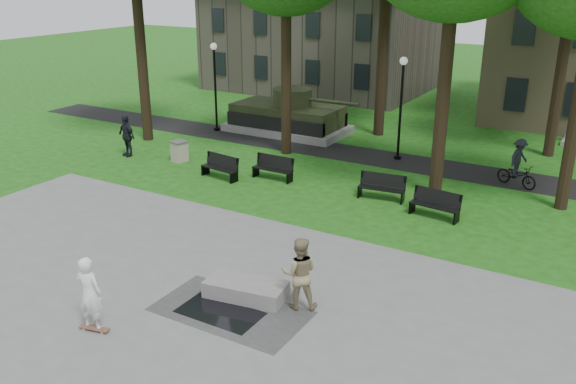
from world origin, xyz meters
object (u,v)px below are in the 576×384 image
at_px(cyclist, 518,167).
at_px(trash_bin, 179,151).
at_px(concrete_block, 246,289).
at_px(park_bench_0, 220,166).
at_px(skateboarder, 90,293).
at_px(friend_watching, 299,273).

bearing_deg(cyclist, trash_bin, 129.41).
bearing_deg(cyclist, concrete_block, -176.57).
bearing_deg(park_bench_0, skateboarder, -61.00).
bearing_deg(trash_bin, cyclist, 17.05).
distance_m(concrete_block, park_bench_0, 10.20).
height_order(skateboarder, friend_watching, friend_watching).
bearing_deg(trash_bin, friend_watching, -37.23).
height_order(friend_watching, park_bench_0, friend_watching).
bearing_deg(concrete_block, friend_watching, 10.66).
bearing_deg(skateboarder, trash_bin, -67.42).
relative_size(concrete_block, trash_bin, 2.29).
relative_size(concrete_block, park_bench_0, 1.19).
distance_m(cyclist, trash_bin, 14.78).
distance_m(friend_watching, trash_bin, 14.00).
bearing_deg(park_bench_0, cyclist, 33.73).
relative_size(park_bench_0, trash_bin, 1.92).
height_order(cyclist, trash_bin, cyclist).
distance_m(concrete_block, friend_watching, 1.71).
xyz_separation_m(cyclist, park_bench_0, (-11.07, -5.29, -0.30)).
bearing_deg(friend_watching, concrete_block, -17.65).
height_order(skateboarder, trash_bin, skateboarder).
relative_size(cyclist, park_bench_0, 1.08).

